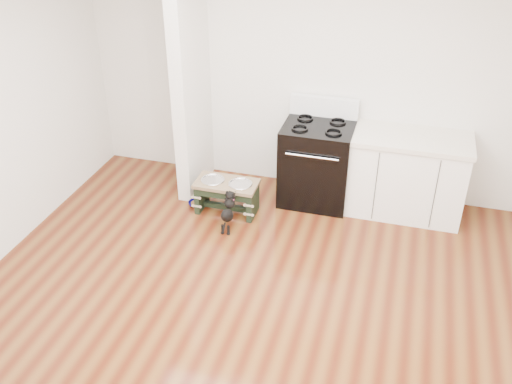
% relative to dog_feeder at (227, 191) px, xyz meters
% --- Properties ---
extents(ground, '(5.00, 5.00, 0.00)m').
position_rel_dog_feeder_xyz_m(ground, '(0.63, -1.62, -0.27)').
color(ground, '#4B1C0D').
rests_on(ground, ground).
extents(room_shell, '(5.00, 5.00, 5.00)m').
position_rel_dog_feeder_xyz_m(room_shell, '(0.63, -1.62, 1.35)').
color(room_shell, silver).
rests_on(room_shell, ground).
extents(partition_wall, '(0.15, 0.80, 2.70)m').
position_rel_dog_feeder_xyz_m(partition_wall, '(-0.54, 0.48, 1.08)').
color(partition_wall, silver).
rests_on(partition_wall, ground).
extents(oven_range, '(0.76, 0.69, 1.14)m').
position_rel_dog_feeder_xyz_m(oven_range, '(0.88, 0.53, 0.21)').
color(oven_range, black).
rests_on(oven_range, ground).
extents(cabinet_run, '(1.24, 0.64, 0.91)m').
position_rel_dog_feeder_xyz_m(cabinet_run, '(1.86, 0.55, 0.19)').
color(cabinet_run, white).
rests_on(cabinet_run, ground).
extents(dog_feeder, '(0.68, 0.36, 0.39)m').
position_rel_dog_feeder_xyz_m(dog_feeder, '(0.00, 0.00, 0.00)').
color(dog_feeder, black).
rests_on(dog_feeder, ground).
extents(puppy, '(0.12, 0.35, 0.41)m').
position_rel_dog_feeder_xyz_m(puppy, '(0.12, -0.31, -0.04)').
color(puppy, black).
rests_on(puppy, ground).
extents(floor_bowl, '(0.21, 0.21, 0.05)m').
position_rel_dog_feeder_xyz_m(floor_bowl, '(-0.38, 0.01, -0.24)').
color(floor_bowl, '#0E0D60').
rests_on(floor_bowl, ground).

